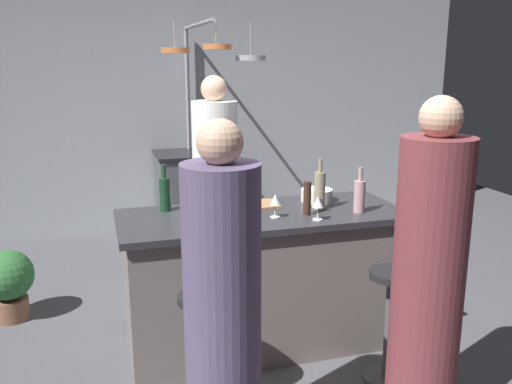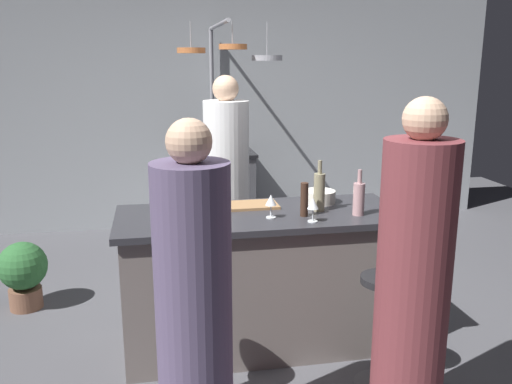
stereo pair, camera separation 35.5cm
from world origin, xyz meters
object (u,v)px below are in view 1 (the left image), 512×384
object	(u,v)px
wine_glass_near_left_guest	(275,201)
wine_bottle_white	(320,190)
guest_right	(428,279)
cutting_board	(253,205)
potted_plant	(9,281)
wine_glass_by_chef	(318,203)
pepper_mill	(307,198)
mixing_bowl_blue	(200,204)
guest_left	(223,316)
wine_bottle_green	(165,193)
stove_range	(195,193)
mixing_bowl_ceramic	(317,195)
bar_stool_left	(204,349)
wine_bottle_rose	(359,195)
bar_stool_right	(389,321)
chef	(216,191)

from	to	relation	value
wine_glass_near_left_guest	wine_bottle_white	bearing A→B (deg)	16.93
guest_right	cutting_board	xyz separation A→B (m)	(-0.57, 1.14, 0.13)
guest_right	wine_glass_near_left_guest	world-z (taller)	guest_right
potted_plant	wine_glass_by_chef	bearing A→B (deg)	-29.67
pepper_mill	mixing_bowl_blue	distance (m)	0.69
guest_left	potted_plant	xyz separation A→B (m)	(-1.15, 1.86, -0.45)
wine_bottle_green	wine_bottle_white	bearing A→B (deg)	-14.16
stove_range	wine_bottle_white	bearing A→B (deg)	-81.32
mixing_bowl_ceramic	potted_plant	bearing A→B (deg)	162.16
bar_stool_left	wine_bottle_rose	xyz separation A→B (m)	(1.10, 0.47, 0.63)
cutting_board	wine_bottle_white	world-z (taller)	wine_bottle_white
guest_left	wine_bottle_green	distance (m)	1.27
mixing_bowl_ceramic	wine_glass_near_left_guest	bearing A→B (deg)	-143.58
wine_bottle_rose	wine_glass_by_chef	distance (m)	0.33
cutting_board	potted_plant	bearing A→B (deg)	157.30
guest_left	potted_plant	distance (m)	2.23
guest_right	bar_stool_left	distance (m)	1.20
wine_glass_by_chef	wine_glass_near_left_guest	xyz separation A→B (m)	(-0.23, 0.13, 0.00)
wine_bottle_white	wine_bottle_green	world-z (taller)	wine_bottle_white
stove_range	wine_glass_by_chef	distance (m)	2.77
bar_stool_right	wine_bottle_rose	world-z (taller)	wine_bottle_rose
bar_stool_left	wine_bottle_green	bearing A→B (deg)	94.67
guest_right	mixing_bowl_blue	bearing A→B (deg)	128.10
guest_right	wine_glass_near_left_guest	distance (m)	1.03
bar_stool_left	mixing_bowl_blue	xyz separation A→B (m)	(0.15, 0.81, 0.56)
stove_range	mixing_bowl_ceramic	world-z (taller)	mixing_bowl_ceramic
bar_stool_right	mixing_bowl_blue	size ratio (longest dim) A/B	3.58
chef	pepper_mill	distance (m)	1.23
cutting_board	guest_right	bearing A→B (deg)	-63.37
stove_range	mixing_bowl_blue	world-z (taller)	mixing_bowl_blue
guest_left	bar_stool_right	bearing A→B (deg)	20.04
chef	mixing_bowl_ceramic	size ratio (longest dim) A/B	8.03
wine_bottle_white	potted_plant	bearing A→B (deg)	156.91
potted_plant	mixing_bowl_ceramic	size ratio (longest dim) A/B	2.42
bar_stool_left	wine_bottle_white	bearing A→B (deg)	34.20
chef	potted_plant	distance (m)	1.66
bar_stool_left	potted_plant	xyz separation A→B (m)	(-1.13, 1.47, -0.08)
stove_range	mixing_bowl_ceramic	xyz separation A→B (m)	(0.44, -2.28, 0.50)
pepper_mill	wine_glass_near_left_guest	bearing A→B (deg)	-179.67
potted_plant	wine_bottle_green	world-z (taller)	wine_bottle_green
stove_range	potted_plant	xyz separation A→B (m)	(-1.65, -1.60, -0.15)
wine_glass_near_left_guest	mixing_bowl_blue	size ratio (longest dim) A/B	0.77
chef	wine_bottle_white	xyz separation A→B (m)	(0.45, -1.07, 0.23)
pepper_mill	wine_glass_by_chef	size ratio (longest dim) A/B	1.44
chef	wine_glass_by_chef	bearing A→B (deg)	-75.30
wine_glass_by_chef	mixing_bowl_ceramic	distance (m)	0.46
stove_range	pepper_mill	xyz separation A→B (m)	(0.25, -2.57, 0.56)
pepper_mill	cutting_board	bearing A→B (deg)	133.55
chef	pepper_mill	xyz separation A→B (m)	(0.32, -1.17, 0.21)
stove_range	wine_bottle_rose	xyz separation A→B (m)	(0.59, -2.60, 0.56)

